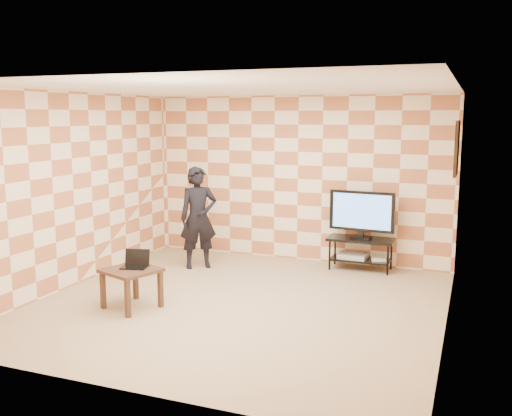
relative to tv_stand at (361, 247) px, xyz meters
The scene contains 14 objects.
floor 2.50m from the tv_stand, 116.91° to the right, with size 5.00×5.00×0.00m, color tan.
wall_back 1.52m from the tv_stand, 165.41° to the left, with size 5.00×0.02×2.70m, color #F9EAC3.
wall_front 4.94m from the tv_stand, 103.39° to the right, with size 5.00×0.02×2.70m, color #F9EAC3.
wall_left 4.35m from the tv_stand, 148.62° to the right, with size 0.02×5.00×2.70m, color #F9EAC3.
wall_right 2.78m from the tv_stand, 58.01° to the right, with size 0.02×5.00×2.70m, color #F9EAC3.
ceiling 3.40m from the tv_stand, 116.91° to the right, with size 5.00×5.00×0.02m, color white.
wall_art 2.18m from the tv_stand, 26.01° to the right, with size 0.04×0.72×0.72m.
tv_stand is the anchor object (origin of this frame).
tv 0.54m from the tv_stand, 84.87° to the right, with size 1.01×0.22×0.73m.
dvd_player 0.20m from the tv_stand, behind, with size 0.43×0.31×0.07m, color #AEAEB0.
game_console 0.33m from the tv_stand, ahead, with size 0.22×0.16×0.05m, color silver.
side_table 3.65m from the tv_stand, 129.35° to the right, with size 0.76×0.76×0.50m.
laptop 3.57m from the tv_stand, 130.37° to the right, with size 0.36×0.32×0.21m.
person 2.57m from the tv_stand, 161.94° to the right, with size 0.58×0.38×1.59m, color black.
Camera 1 is at (2.72, -6.42, 2.37)m, focal length 40.00 mm.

